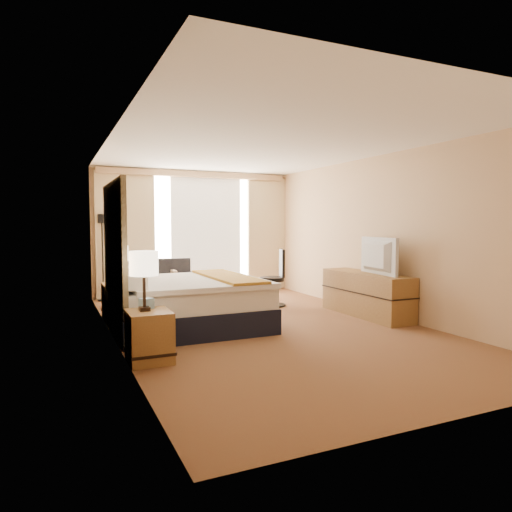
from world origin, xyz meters
name	(u,v)px	position (x,y,z in m)	size (l,w,h in m)	color
floor	(264,326)	(0.00, 0.00, 0.00)	(4.20, 7.00, 0.02)	maroon
ceiling	(264,146)	(0.00, 0.00, 2.60)	(4.20, 7.00, 0.02)	white
wall_back	(194,233)	(0.00, 3.50, 1.30)	(4.20, 0.02, 2.60)	tan
wall_front	(465,249)	(0.00, -3.50, 1.30)	(4.20, 0.02, 2.60)	tan
wall_left	(113,239)	(-2.10, 0.00, 1.30)	(0.02, 7.00, 2.60)	tan
wall_right	(380,235)	(2.10, 0.00, 1.30)	(0.02, 7.00, 2.60)	tan
headboard	(114,240)	(-2.06, 0.20, 1.28)	(0.06, 1.85, 1.50)	black
nightstand_left	(149,336)	(-1.87, -1.05, 0.28)	(0.45, 0.52, 0.55)	olive
nightstand_right	(118,301)	(-1.87, 1.45, 0.28)	(0.45, 0.52, 0.55)	olive
media_dresser	(366,294)	(1.83, 0.00, 0.35)	(0.50, 1.80, 0.70)	olive
window	(206,232)	(0.25, 3.47, 1.32)	(2.30, 0.02, 2.30)	white
curtains	(196,228)	(0.00, 3.39, 1.41)	(4.12, 0.19, 2.56)	beige
bed	(187,302)	(-1.06, 0.34, 0.37)	(2.06, 1.88, 1.00)	black
loveseat	(161,289)	(-0.94, 2.54, 0.27)	(1.36, 0.79, 0.82)	#591F19
floor_lamp	(102,240)	(-1.90, 3.30, 1.19)	(0.21, 0.21, 1.68)	black
desk_chair	(275,281)	(0.89, 1.40, 0.46)	(0.51, 0.51, 1.03)	black
lamp_left	(144,265)	(-1.91, -1.02, 1.05)	(0.31, 0.31, 0.65)	black
lamp_right	(119,254)	(-1.83, 1.48, 1.01)	(0.28, 0.28, 0.59)	black
tissue_box	(146,303)	(-1.86, -0.89, 0.61)	(0.13, 0.13, 0.11)	#7FA6C5
telephone	(121,281)	(-1.81, 1.50, 0.59)	(0.19, 0.15, 0.07)	black
television	(373,256)	(1.78, -0.22, 0.99)	(1.00, 0.13, 0.58)	black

